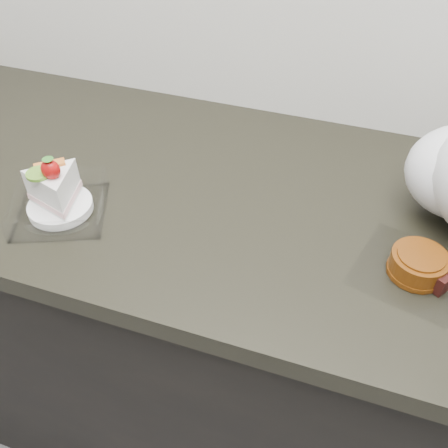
# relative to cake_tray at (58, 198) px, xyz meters

# --- Properties ---
(counter) EXTENTS (2.04, 0.64, 0.90)m
(counter) POSITION_rel_cake_tray_xyz_m (0.35, 0.15, -0.48)
(counter) COLOR black
(counter) RESTS_ON ground
(cake_tray) EXTENTS (0.20, 0.20, 0.12)m
(cake_tray) POSITION_rel_cake_tray_xyz_m (0.00, 0.00, 0.00)
(cake_tray) COLOR white
(cake_tray) RESTS_ON counter
(mooncake_wrap) EXTENTS (0.21, 0.20, 0.04)m
(mooncake_wrap) POSITION_rel_cake_tray_xyz_m (0.61, 0.05, -0.02)
(mooncake_wrap) COLOR white
(mooncake_wrap) RESTS_ON counter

